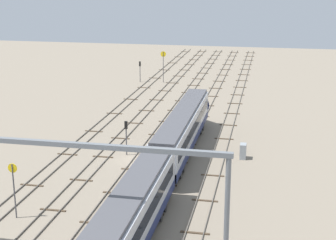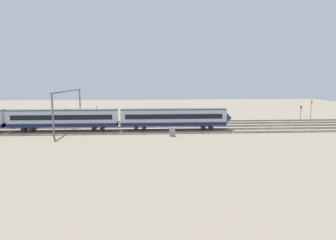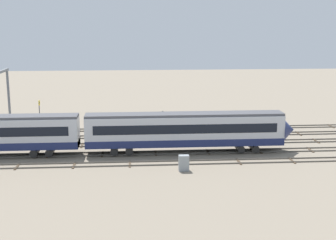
# 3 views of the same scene
# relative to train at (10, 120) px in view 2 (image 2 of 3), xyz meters

# --- Properties ---
(ground_plane) EXTENTS (190.85, 190.85, 0.00)m
(ground_plane) POSITION_rel_train_xyz_m (33.02, 4.32, -2.66)
(ground_plane) COLOR gray
(track_near_foreground) EXTENTS (174.85, 2.40, 0.16)m
(track_near_foreground) POSITION_rel_train_xyz_m (33.02, -4.32, -2.59)
(track_near_foreground) COLOR #59544C
(track_near_foreground) RESTS_ON ground
(track_with_train) EXTENTS (174.85, 2.40, 0.16)m
(track_with_train) POSITION_rel_train_xyz_m (33.02, 0.00, -2.59)
(track_with_train) COLOR #59544C
(track_with_train) RESTS_ON ground
(track_middle) EXTENTS (174.85, 2.40, 0.16)m
(track_middle) POSITION_rel_train_xyz_m (33.02, 4.32, -2.59)
(track_middle) COLOR #59544C
(track_middle) RESTS_ON ground
(track_second_far) EXTENTS (174.85, 2.40, 0.16)m
(track_second_far) POSITION_rel_train_xyz_m (33.02, 8.63, -2.59)
(track_second_far) COLOR #59544C
(track_second_far) RESTS_ON ground
(track_far_background) EXTENTS (174.85, 2.40, 0.16)m
(track_far_background) POSITION_rel_train_xyz_m (33.02, 12.95, -2.58)
(track_far_background) COLOR #59544C
(track_far_background) RESTS_ON ground
(train) EXTENTS (100.00, 3.24, 4.80)m
(train) POSITION_rel_train_xyz_m (0.00, 0.00, 0.00)
(train) COLOR #B7BCC6
(train) RESTS_ON ground
(overhead_gantry) EXTENTS (0.40, 23.21, 9.05)m
(overhead_gantry) POSITION_rel_train_xyz_m (11.87, 4.07, 4.36)
(overhead_gantry) COLOR slate
(overhead_gantry) RESTS_ON ground
(speed_sign_mid_trackside) EXTENTS (0.14, 1.05, 6.02)m
(speed_sign_mid_trackside) POSITION_rel_train_xyz_m (75.32, 10.46, 1.32)
(speed_sign_mid_trackside) COLOR #4C4C51
(speed_sign_mid_trackside) RESTS_ON ground
(speed_sign_far_trackside) EXTENTS (0.14, 0.82, 4.96)m
(speed_sign_far_trackside) POSITION_rel_train_xyz_m (17.11, 11.12, 0.49)
(speed_sign_far_trackside) COLOR #4C4C51
(speed_sign_far_trackside) RESTS_ON ground
(signal_light_trackside_approach) EXTENTS (0.31, 0.32, 4.01)m
(signal_light_trackside_approach) POSITION_rel_train_xyz_m (74.87, 14.94, -0.01)
(signal_light_trackside_approach) COLOR #4C4C51
(signal_light_trackside_approach) RESTS_ON ground
(signal_light_trackside_departure) EXTENTS (0.31, 0.32, 4.05)m
(signal_light_trackside_departure) POSITION_rel_train_xyz_m (34.30, 6.18, 0.02)
(signal_light_trackside_departure) COLOR #4C4C51
(signal_light_trackside_departure) RESTS_ON ground
(relay_cabinet) EXTENTS (1.13, 0.70, 1.73)m
(relay_cabinet) POSITION_rel_train_xyz_m (35.72, -7.07, -1.79)
(relay_cabinet) COLOR gray
(relay_cabinet) RESTS_ON ground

